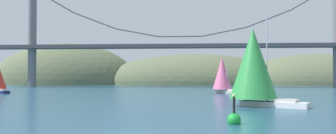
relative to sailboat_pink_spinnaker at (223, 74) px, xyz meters
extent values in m
ellipsoid|color=#5B6647|center=(-65.95, 79.70, -4.19)|extent=(68.36, 44.00, 38.29)
ellipsoid|color=#5B6647|center=(49.05, 79.70, -4.19)|extent=(75.92, 44.00, 27.27)
ellipsoid|color=#5B6647|center=(-5.95, 79.70, -4.19)|extent=(89.63, 44.00, 27.45)
cylinder|color=slate|center=(-62.88, 39.70, 13.08)|extent=(2.80, 2.80, 34.55)
cube|color=#47474C|center=(-10.95, 39.70, 9.80)|extent=(139.85, 6.00, 1.20)
cylinder|color=slate|center=(-55.46, 39.70, 26.06)|extent=(15.09, 0.50, 9.03)
cylinder|color=slate|center=(-40.62, 39.70, 18.89)|extent=(15.02, 0.50, 6.20)
cylinder|color=slate|center=(-25.79, 39.70, 14.59)|extent=(14.93, 0.50, 3.36)
cylinder|color=slate|center=(-10.95, 39.70, 13.16)|extent=(14.84, 0.50, 0.50)
cylinder|color=slate|center=(3.88, 39.70, 14.59)|extent=(14.93, 0.50, 3.36)
cylinder|color=slate|center=(18.72, 39.70, 18.89)|extent=(15.02, 0.50, 6.20)
cube|color=#B7B2A8|center=(1.35, -1.33, -3.89)|extent=(5.97, 5.92, 0.60)
cube|color=beige|center=(2.17, -2.13, -3.41)|extent=(2.54, 2.53, 0.36)
cylinder|color=#B2B2B7|center=(0.90, -0.88, 0.31)|extent=(0.14, 0.14, 7.80)
cone|color=pink|center=(-0.11, 0.10, 0.27)|extent=(5.92, 5.92, 7.13)
cube|color=#191E4C|center=(-48.64, -4.83, -3.87)|extent=(5.57, 4.36, 0.64)
cube|color=beige|center=(-47.78, -5.40, -3.37)|extent=(2.13, 1.92, 0.36)
cube|color=white|center=(3.33, -34.18, -3.86)|extent=(8.11, 5.84, 0.67)
cube|color=beige|center=(4.61, -34.90, -3.34)|extent=(3.05, 2.68, 0.36)
cylinder|color=#B2B2B7|center=(2.62, -33.78, 2.06)|extent=(0.14, 0.14, 11.16)
cone|color=green|center=(1.07, -32.90, 1.27)|extent=(8.10, 8.10, 8.99)
sphere|color=green|center=(-3.33, -49.66, -3.89)|extent=(1.10, 1.10, 1.10)
cylinder|color=black|center=(-3.33, -49.66, -2.84)|extent=(0.20, 0.20, 1.60)
sphere|color=#F2EA99|center=(-3.33, -49.66, -1.92)|extent=(0.24, 0.24, 0.24)
camera|label=1|loc=(-6.61, -77.57, -0.38)|focal=36.96mm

